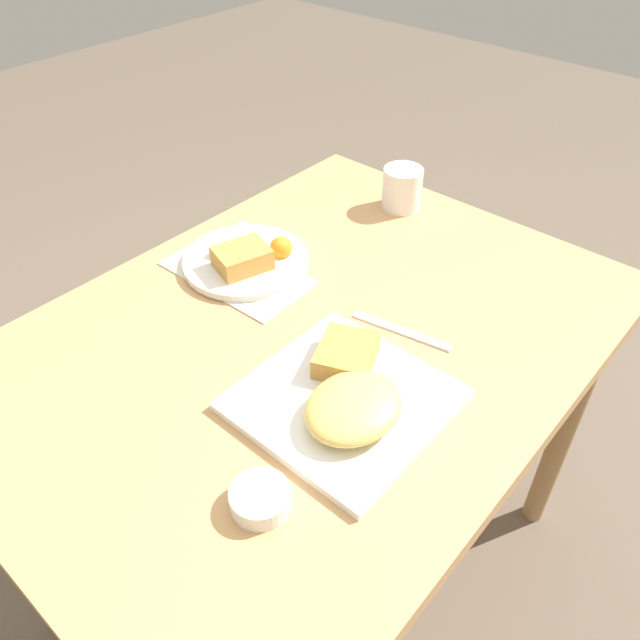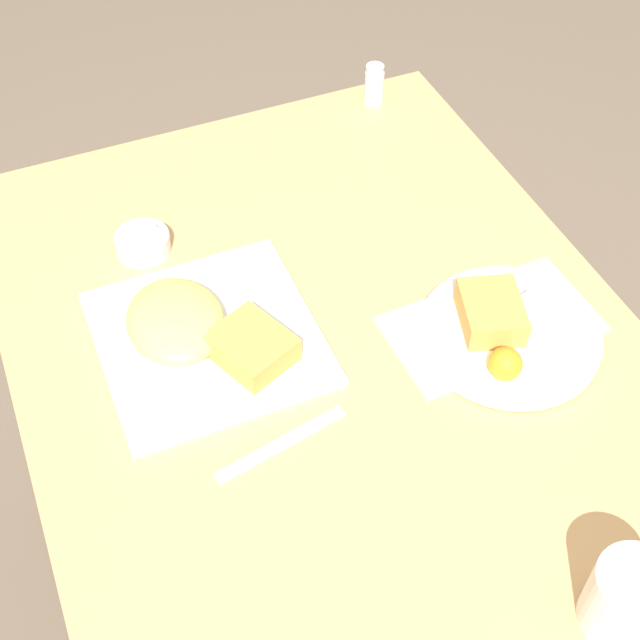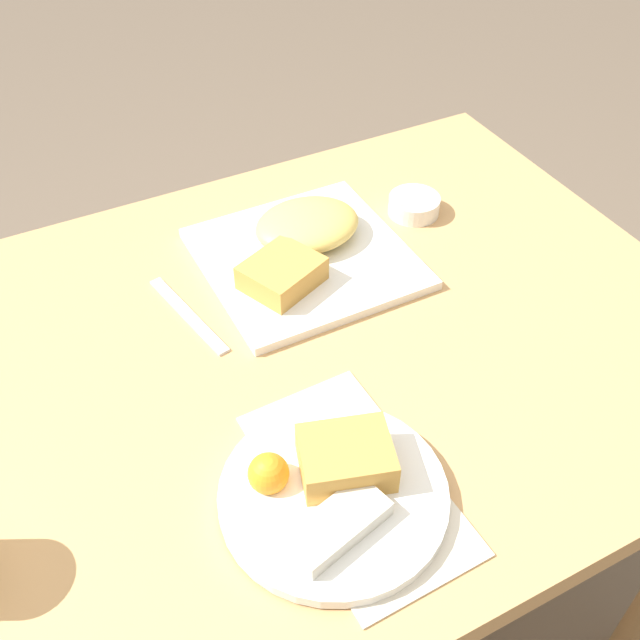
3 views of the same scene
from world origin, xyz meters
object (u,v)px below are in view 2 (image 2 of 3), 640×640
at_px(salt_shaker, 374,87).
at_px(coffee_mug, 628,600).
at_px(plate_square_near, 201,333).
at_px(butter_knife, 281,444).
at_px(sauce_ramekin, 143,243).
at_px(plate_oval_far, 508,331).

distance_m(salt_shaker, coffee_mug, 0.95).
relative_size(plate_square_near, butter_knife, 1.57).
xyz_separation_m(sauce_ramekin, salt_shaker, (-0.20, 0.47, 0.02)).
xyz_separation_m(plate_oval_far, sauce_ramekin, (-0.35, -0.40, -0.00)).
xyz_separation_m(sauce_ramekin, coffee_mug, (0.73, 0.31, 0.03)).
bearing_deg(plate_oval_far, sauce_ramekin, -131.79).
height_order(plate_square_near, butter_knife, plate_square_near).
bearing_deg(salt_shaker, sauce_ramekin, -66.30).
bearing_deg(plate_oval_far, plate_square_near, -112.11).
bearing_deg(coffee_mug, butter_knife, -144.10).
xyz_separation_m(plate_square_near, salt_shaker, (-0.41, 0.44, 0.01)).
distance_m(sauce_ramekin, salt_shaker, 0.51).
bearing_deg(plate_oval_far, salt_shaker, 172.96).
height_order(plate_square_near, coffee_mug, coffee_mug).
relative_size(butter_knife, coffee_mug, 1.98).
height_order(sauce_ramekin, coffee_mug, coffee_mug).
height_order(plate_square_near, plate_oval_far, plate_square_near).
xyz_separation_m(plate_oval_far, salt_shaker, (-0.56, 0.07, 0.01)).
bearing_deg(butter_knife, plate_square_near, 90.31).
height_order(plate_square_near, salt_shaker, salt_shaker).
height_order(plate_oval_far, salt_shaker, salt_shaker).
relative_size(plate_oval_far, sauce_ramekin, 3.06).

